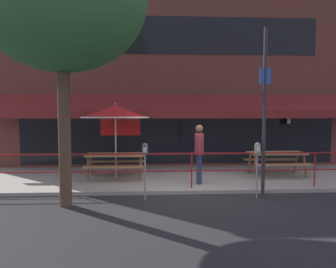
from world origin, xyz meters
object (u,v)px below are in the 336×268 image
Objects in this scene: picnic_table_centre at (277,157)px; patio_umbrella_left at (115,112)px; street_sign_pole at (264,112)px; picnic_table_left at (115,159)px; parking_meter_near at (145,154)px; pedestrian_walking at (199,151)px; parking_meter_far at (257,153)px.

patio_umbrella_left reaches higher than picnic_table_centre.
street_sign_pole reaches higher than picnic_table_centre.
picnic_table_centre is 0.42× the size of street_sign_pole.
parking_meter_near is (0.97, -2.32, 0.44)m from picnic_table_left.
pedestrian_walking is (2.52, -0.94, 0.35)m from picnic_table_left.
picnic_table_centre is 5.44m from patio_umbrella_left.
pedestrian_walking is 0.40× the size of street_sign_pole.
parking_meter_near is at bearing -68.62° from patio_umbrella_left.
parking_meter_far is at bearing -31.54° from picnic_table_left.
picnic_table_left is 0.76× the size of patio_umbrella_left.
street_sign_pole is at bearing -42.96° from pedestrian_walking.
picnic_table_left is 1.48m from patio_umbrella_left.
parking_meter_far is (-1.47, -2.45, 0.44)m from picnic_table_centre.
parking_meter_far is 0.33× the size of street_sign_pole.
pedestrian_walking is 1.20× the size of parking_meter_near.
picnic_table_centre is 1.27× the size of parking_meter_far.
patio_umbrella_left is at bearing 90.00° from picnic_table_left.
parking_meter_near and parking_meter_far have the same top height.
patio_umbrella_left is 1.67× the size of parking_meter_far.
parking_meter_near is (0.97, -2.47, -1.03)m from patio_umbrella_left.
pedestrian_walking is 1.87m from parking_meter_far.
picnic_table_centre is 2.95m from pedestrian_walking.
patio_umbrella_left reaches higher than pedestrian_walking.
pedestrian_walking reaches higher than parking_meter_far.
picnic_table_left is 4.45m from parking_meter_far.
patio_umbrella_left is 0.56× the size of street_sign_pole.
street_sign_pole is at bearing 16.00° from parking_meter_far.
patio_umbrella_left is (-5.24, 0.02, 1.47)m from picnic_table_centre.
street_sign_pole is (0.17, 0.05, 1.04)m from parking_meter_far.
picnic_table_left and picnic_table_centre have the same top height.
street_sign_pole is (-1.30, -2.40, 1.48)m from picnic_table_centre.
street_sign_pole is at bearing -118.35° from picnic_table_centre.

